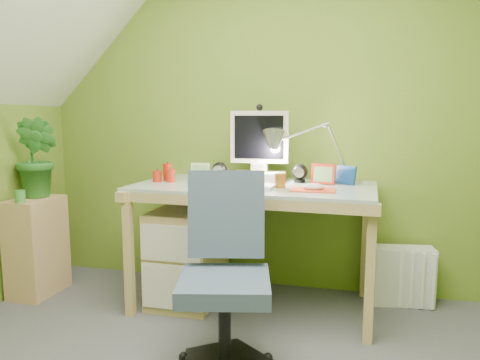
% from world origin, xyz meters
% --- Properties ---
extents(wall_back, '(3.20, 0.01, 2.40)m').
position_xyz_m(wall_back, '(0.00, 1.60, 1.20)').
color(wall_back, olive).
rests_on(wall_back, floor).
extents(desk, '(1.52, 0.81, 0.80)m').
position_xyz_m(desk, '(0.04, 1.20, 0.40)').
color(desk, tan).
rests_on(desk, floor).
extents(monitor, '(0.37, 0.23, 0.49)m').
position_xyz_m(monitor, '(0.04, 1.38, 1.04)').
color(monitor, beige).
rests_on(monitor, desk).
extents(speaker_left, '(0.12, 0.12, 0.12)m').
position_xyz_m(speaker_left, '(-0.23, 1.36, 0.86)').
color(speaker_left, black).
rests_on(speaker_left, desk).
extents(speaker_right, '(0.11, 0.11, 0.12)m').
position_xyz_m(speaker_right, '(0.31, 1.36, 0.86)').
color(speaker_right, black).
rests_on(speaker_right, desk).
extents(keyboard, '(0.48, 0.20, 0.02)m').
position_xyz_m(keyboard, '(-0.04, 1.06, 0.81)').
color(keyboard, silver).
rests_on(keyboard, desk).
extents(mousepad, '(0.26, 0.18, 0.01)m').
position_xyz_m(mousepad, '(0.42, 1.06, 0.80)').
color(mousepad, '#C83F1F').
rests_on(mousepad, desk).
extents(mouse, '(0.13, 0.09, 0.04)m').
position_xyz_m(mouse, '(0.42, 1.06, 0.82)').
color(mouse, silver).
rests_on(mouse, mousepad).
extents(amber_tumbler, '(0.07, 0.07, 0.09)m').
position_xyz_m(amber_tumbler, '(0.22, 1.12, 0.84)').
color(amber_tumbler, brown).
rests_on(amber_tumbler, desk).
extents(candle_cluster, '(0.17, 0.15, 0.11)m').
position_xyz_m(candle_cluster, '(-0.56, 1.21, 0.85)').
color(candle_cluster, '#B1230F').
rests_on(candle_cluster, desk).
extents(photo_frame_red, '(0.15, 0.04, 0.13)m').
position_xyz_m(photo_frame_red, '(0.46, 1.32, 0.86)').
color(photo_frame_red, '#B42413').
rests_on(photo_frame_red, desk).
extents(photo_frame_blue, '(0.12, 0.09, 0.12)m').
position_xyz_m(photo_frame_blue, '(0.60, 1.36, 0.85)').
color(photo_frame_blue, navy).
rests_on(photo_frame_blue, desk).
extents(photo_frame_green, '(0.13, 0.03, 0.11)m').
position_xyz_m(photo_frame_green, '(-0.36, 1.34, 0.85)').
color(photo_frame_green, '#AAC386').
rests_on(photo_frame_green, desk).
extents(desk_lamp, '(0.54, 0.27, 0.56)m').
position_xyz_m(desk_lamp, '(0.49, 1.38, 1.07)').
color(desk_lamp, silver).
rests_on(desk_lamp, desk).
extents(side_ledge, '(0.25, 0.38, 0.67)m').
position_xyz_m(side_ledge, '(-1.45, 1.05, 0.33)').
color(side_ledge, tan).
rests_on(side_ledge, floor).
extents(potted_plant, '(0.35, 0.30, 0.55)m').
position_xyz_m(potted_plant, '(-1.44, 1.10, 0.94)').
color(potted_plant, '#296923').
rests_on(potted_plant, side_ledge).
extents(green_cup, '(0.08, 0.08, 0.08)m').
position_xyz_m(green_cup, '(-1.43, 0.90, 0.71)').
color(green_cup, '#3F8838').
rests_on(green_cup, side_ledge).
extents(task_chair, '(0.57, 0.57, 0.87)m').
position_xyz_m(task_chair, '(0.06, 0.44, 0.43)').
color(task_chair, '#3A4960').
rests_on(task_chair, floor).
extents(radiator, '(0.40, 0.20, 0.38)m').
position_xyz_m(radiator, '(0.98, 1.46, 0.19)').
color(radiator, silver).
rests_on(radiator, floor).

